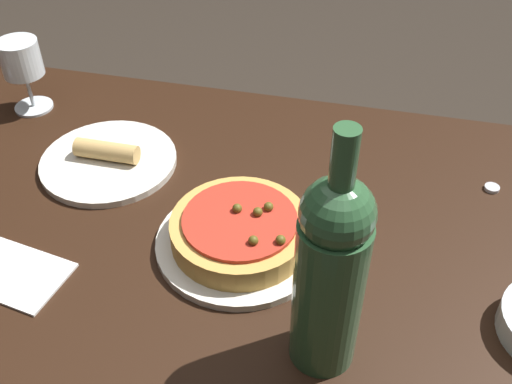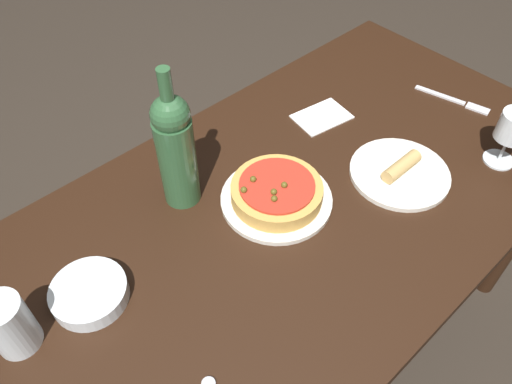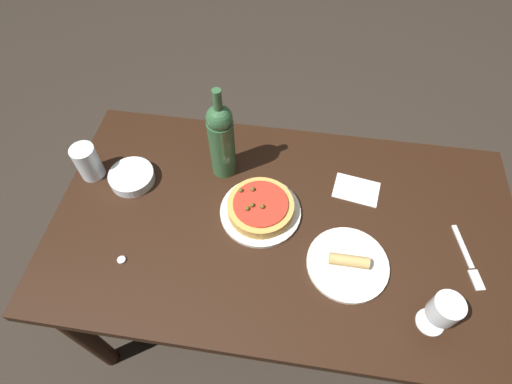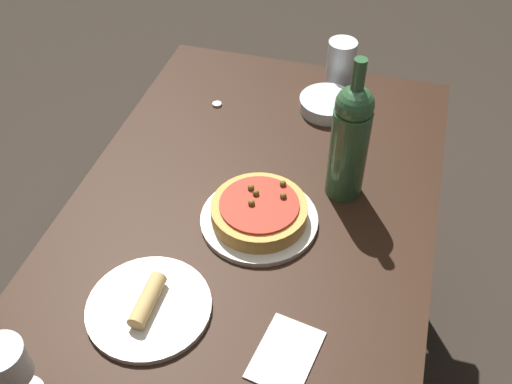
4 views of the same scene
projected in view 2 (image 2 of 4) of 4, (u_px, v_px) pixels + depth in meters
ground_plane at (292, 335)px, 1.64m from camera, size 14.00×14.00×0.00m
dining_table at (306, 216)px, 1.18m from camera, size 1.39×0.77×0.70m
dinner_plate at (276, 199)px, 1.09m from camera, size 0.24×0.24×0.01m
pizza at (277, 191)px, 1.07m from camera, size 0.20×0.20×0.05m
wine_bottle at (176, 148)px, 1.00m from camera, size 0.08×0.08×0.33m
water_cup at (9, 325)px, 0.83m from camera, size 0.08×0.08×0.12m
side_bowl at (89, 293)px, 0.92m from camera, size 0.14×0.14×0.03m
fork at (457, 102)px, 1.33m from camera, size 0.07×0.20×0.00m
side_plate at (400, 172)px, 1.14m from camera, size 0.23×0.23×0.04m
paper_napkin at (322, 117)px, 1.29m from camera, size 0.15×0.12×0.00m
bottle_cap at (209, 384)px, 0.82m from camera, size 0.02×0.02×0.01m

